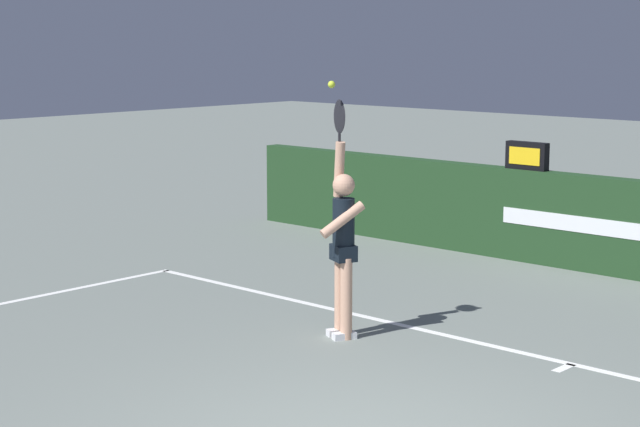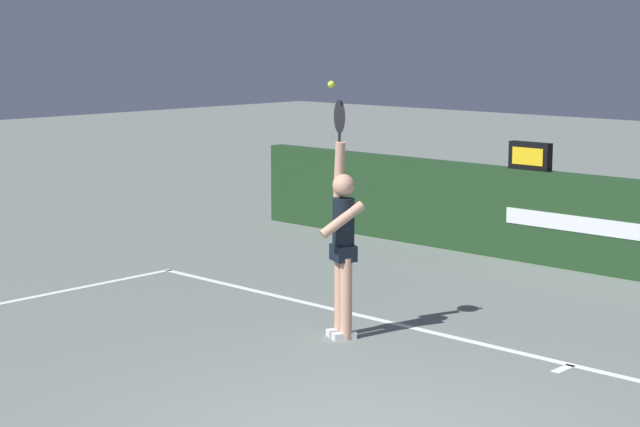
# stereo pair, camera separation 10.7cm
# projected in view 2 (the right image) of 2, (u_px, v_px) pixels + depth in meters

# --- Properties ---
(speed_display) EXTENTS (0.60, 0.14, 0.37)m
(speed_display) POSITION_uv_depth(u_px,v_px,m) (530.00, 156.00, 14.42)
(speed_display) COLOR black
(speed_display) RESTS_ON back_wall
(tennis_player) EXTENTS (0.46, 0.48, 2.41)m
(tennis_player) POSITION_uv_depth(u_px,v_px,m) (343.00, 241.00, 10.80)
(tennis_player) COLOR tan
(tennis_player) RESTS_ON ground
(tennis_ball) EXTENTS (0.07, 0.07, 0.07)m
(tennis_ball) POSITION_uv_depth(u_px,v_px,m) (331.00, 84.00, 10.49)
(tennis_ball) COLOR #CFE732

